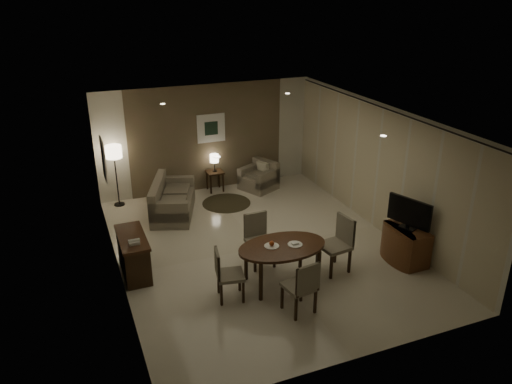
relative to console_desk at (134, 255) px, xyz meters
name	(u,v)px	position (x,y,z in m)	size (l,w,h in m)	color
room_shell	(252,179)	(2.49, 0.40, 0.98)	(5.50, 7.00, 2.70)	beige
taupe_accent	(207,138)	(2.49, 3.48, 0.98)	(3.96, 0.03, 2.70)	brown
curtain_wall	(377,170)	(5.17, 0.00, 0.95)	(0.08, 6.70, 2.58)	beige
curtain_rod	(384,108)	(5.17, 0.00, 2.27)	(0.03, 0.03, 6.80)	black
art_back_frame	(211,128)	(2.59, 3.46, 1.23)	(0.72, 0.03, 0.72)	silver
art_back_canvas	(211,128)	(2.59, 3.44, 1.23)	(0.34, 0.01, 0.34)	black
art_left_frame	(104,160)	(-0.23, 1.20, 1.48)	(0.03, 0.60, 0.80)	silver
art_left_canvas	(104,160)	(-0.21, 1.20, 1.48)	(0.01, 0.46, 0.64)	gray
downlight_nl	(217,157)	(1.09, -1.80, 2.31)	(0.10, 0.10, 0.01)	white
downlight_nr	(383,136)	(3.89, -1.80, 2.31)	(0.10, 0.10, 0.01)	white
downlight_fl	(163,104)	(1.09, 1.80, 2.31)	(0.10, 0.10, 0.01)	white
downlight_fr	(288,93)	(3.89, 1.80, 2.31)	(0.10, 0.10, 0.01)	white
console_desk	(134,255)	(0.00, 0.00, 0.00)	(0.48, 1.20, 0.75)	#472817
telephone	(134,241)	(0.00, -0.30, 0.43)	(0.20, 0.14, 0.09)	white
tv_cabinet	(406,244)	(4.89, -1.50, -0.03)	(0.48, 0.90, 0.70)	brown
flat_tv	(409,213)	(4.87, -1.50, 0.65)	(0.06, 0.88, 0.60)	black
dining_table	(282,264)	(2.37, -1.31, 0.00)	(1.59, 0.99, 0.74)	#472817
chair_near	(299,285)	(2.28, -2.17, 0.10)	(0.46, 0.46, 0.96)	gray
chair_far	(260,241)	(2.26, -0.59, 0.12)	(0.48, 0.48, 0.99)	gray
chair_left	(230,275)	(1.38, -1.42, 0.08)	(0.44, 0.44, 0.92)	gray
chair_right	(334,245)	(3.43, -1.29, 0.15)	(0.51, 0.51, 1.05)	gray
plate_a	(272,246)	(2.19, -1.26, 0.38)	(0.26, 0.26, 0.02)	white
plate_b	(295,244)	(2.59, -1.36, 0.38)	(0.26, 0.26, 0.02)	white
fruit_apple	(272,243)	(2.19, -1.26, 0.43)	(0.09, 0.09, 0.09)	#9E3912
napkin	(295,243)	(2.59, -1.36, 0.40)	(0.12, 0.08, 0.03)	white
round_rug	(226,203)	(2.58, 2.36, -0.37)	(1.17, 1.17, 0.01)	#3B3521
sofa	(173,198)	(1.26, 2.25, 0.03)	(0.85, 1.71, 0.80)	gray
armchair	(258,176)	(3.65, 2.93, -0.02)	(0.81, 0.76, 0.72)	gray
side_table	(215,181)	(2.58, 3.24, -0.11)	(0.41, 0.41, 0.52)	black
table_lamp	(214,162)	(2.58, 3.25, 0.40)	(0.22, 0.22, 0.50)	#FFEAC1
floor_lamp	(116,176)	(0.15, 3.24, 0.37)	(0.38, 0.38, 1.49)	#FFE5B7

